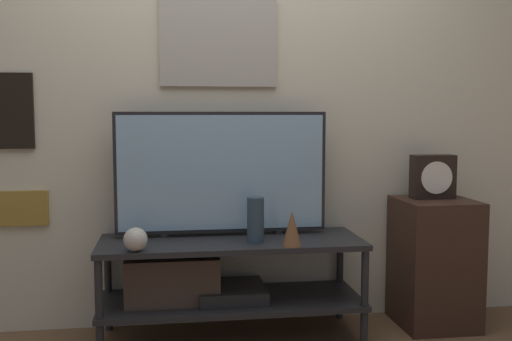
% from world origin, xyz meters
% --- Properties ---
extents(wall_back, '(6.40, 0.08, 2.70)m').
position_xyz_m(wall_back, '(-0.01, 0.60, 1.35)').
color(wall_back, beige).
rests_on(wall_back, ground_plane).
extents(media_console, '(1.41, 0.51, 0.55)m').
position_xyz_m(media_console, '(-0.12, 0.30, 0.35)').
color(media_console, '#232326').
rests_on(media_console, ground_plane).
extents(television, '(1.16, 0.05, 0.68)m').
position_xyz_m(television, '(-0.04, 0.41, 0.90)').
color(television, black).
rests_on(television, media_console).
extents(vase_round_glass, '(0.12, 0.12, 0.12)m').
position_xyz_m(vase_round_glass, '(-0.49, 0.09, 0.61)').
color(vase_round_glass, beige).
rests_on(vase_round_glass, media_console).
extents(vase_slim_bronze, '(0.10, 0.10, 0.18)m').
position_xyz_m(vase_slim_bronze, '(0.29, 0.09, 0.64)').
color(vase_slim_bronze, brown).
rests_on(vase_slim_bronze, media_console).
extents(vase_tall_ceramic, '(0.09, 0.09, 0.24)m').
position_xyz_m(vase_tall_ceramic, '(0.12, 0.21, 0.67)').
color(vase_tall_ceramic, '#2D4251').
rests_on(vase_tall_ceramic, media_console).
extents(side_table, '(0.41, 0.43, 0.73)m').
position_xyz_m(side_table, '(1.18, 0.34, 0.37)').
color(side_table, '#382319').
rests_on(side_table, ground_plane).
extents(mantel_clock, '(0.25, 0.11, 0.25)m').
position_xyz_m(mantel_clock, '(1.18, 0.38, 0.86)').
color(mantel_clock, black).
rests_on(mantel_clock, side_table).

